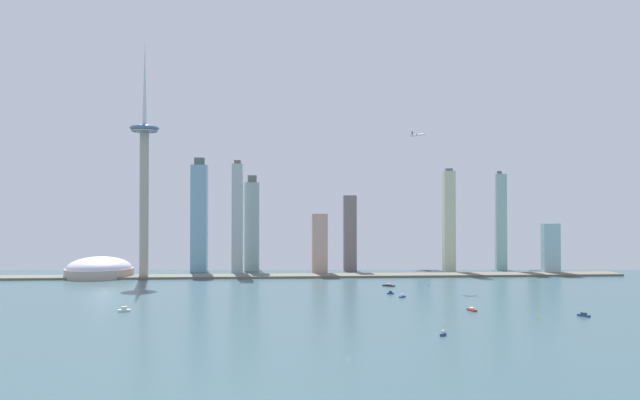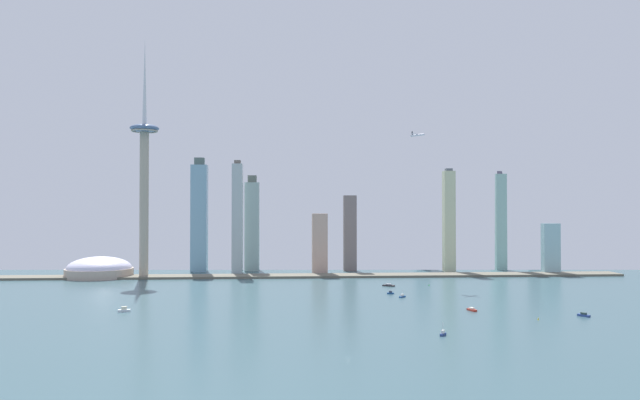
{
  "view_description": "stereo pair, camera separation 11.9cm",
  "coord_description": "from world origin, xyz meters",
  "px_view_note": "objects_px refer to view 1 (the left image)",
  "views": [
    {
      "loc": [
        -43.94,
        -404.03,
        100.42
      ],
      "look_at": [
        10.45,
        492.01,
        116.45
      ],
      "focal_mm": 33.19,
      "sensor_mm": 36.0,
      "label": 1
    },
    {
      "loc": [
        -43.83,
        -404.03,
        100.42
      ],
      "look_at": [
        10.45,
        492.01,
        116.45
      ],
      "focal_mm": 33.19,
      "sensor_mm": 36.0,
      "label": 2
    }
  ],
  "objects_px": {
    "skyscraper_0": "(449,221)",
    "airplane": "(418,135)",
    "boat_1": "(124,310)",
    "skyscraper_9": "(237,218)",
    "skyscraper_2": "(350,233)",
    "boat_5": "(472,310)",
    "skyscraper_8": "(252,225)",
    "skyscraper_7": "(199,217)",
    "skyscraper_5": "(320,244)",
    "boat_4": "(389,285)",
    "boat_0": "(443,334)",
    "boat_2": "(584,315)",
    "skyscraper_1": "(551,249)",
    "skyscraper_6": "(499,221)",
    "boat_6": "(390,293)",
    "stadium_dome": "(99,270)",
    "skyscraper_4": "(534,239)",
    "channel_buoy_0": "(429,285)",
    "channel_buoy_1": "(538,319)",
    "boat_3": "(402,296)",
    "observation_tower": "(144,166)",
    "skyscraper_3": "(422,246)"
  },
  "relations": [
    {
      "from": "skyscraper_4",
      "to": "skyscraper_9",
      "type": "bearing_deg",
      "value": -173.73
    },
    {
      "from": "skyscraper_6",
      "to": "channel_buoy_0",
      "type": "bearing_deg",
      "value": -129.95
    },
    {
      "from": "boat_5",
      "to": "skyscraper_4",
      "type": "bearing_deg",
      "value": 134.73
    },
    {
      "from": "skyscraper_7",
      "to": "skyscraper_9",
      "type": "xyz_separation_m",
      "value": [
        65.01,
        -29.45,
        -1.38
      ]
    },
    {
      "from": "boat_1",
      "to": "boat_3",
      "type": "xyz_separation_m",
      "value": [
        295.01,
        79.43,
        -0.5
      ]
    },
    {
      "from": "boat_3",
      "to": "boat_6",
      "type": "height_order",
      "value": "boat_3"
    },
    {
      "from": "skyscraper_0",
      "to": "skyscraper_8",
      "type": "distance_m",
      "value": 327.19
    },
    {
      "from": "skyscraper_7",
      "to": "boat_5",
      "type": "height_order",
      "value": "skyscraper_7"
    },
    {
      "from": "skyscraper_9",
      "to": "boat_5",
      "type": "height_order",
      "value": "skyscraper_9"
    },
    {
      "from": "skyscraper_2",
      "to": "skyscraper_4",
      "type": "height_order",
      "value": "skyscraper_2"
    },
    {
      "from": "skyscraper_0",
      "to": "boat_1",
      "type": "bearing_deg",
      "value": -139.79
    },
    {
      "from": "skyscraper_1",
      "to": "skyscraper_4",
      "type": "bearing_deg",
      "value": 80.8
    },
    {
      "from": "boat_3",
      "to": "channel_buoy_0",
      "type": "height_order",
      "value": "boat_3"
    },
    {
      "from": "skyscraper_5",
      "to": "skyscraper_2",
      "type": "bearing_deg",
      "value": 40.59
    },
    {
      "from": "skyscraper_5",
      "to": "skyscraper_6",
      "type": "relative_size",
      "value": 0.57
    },
    {
      "from": "channel_buoy_0",
      "to": "skyscraper_0",
      "type": "bearing_deg",
      "value": 66.56
    },
    {
      "from": "stadium_dome",
      "to": "skyscraper_5",
      "type": "height_order",
      "value": "skyscraper_5"
    },
    {
      "from": "skyscraper_7",
      "to": "boat_2",
      "type": "bearing_deg",
      "value": -46.19
    },
    {
      "from": "skyscraper_1",
      "to": "skyscraper_2",
      "type": "bearing_deg",
      "value": 168.03
    },
    {
      "from": "boat_5",
      "to": "boat_6",
      "type": "xyz_separation_m",
      "value": [
        -59.76,
        123.66,
        0.1
      ]
    },
    {
      "from": "stadium_dome",
      "to": "boat_2",
      "type": "relative_size",
      "value": 8.2
    },
    {
      "from": "channel_buoy_0",
      "to": "channel_buoy_1",
      "type": "distance_m",
      "value": 254.16
    },
    {
      "from": "skyscraper_6",
      "to": "skyscraper_8",
      "type": "relative_size",
      "value": 1.05
    },
    {
      "from": "skyscraper_0",
      "to": "airplane",
      "type": "height_order",
      "value": "airplane"
    },
    {
      "from": "skyscraper_2",
      "to": "boat_2",
      "type": "bearing_deg",
      "value": -68.27
    },
    {
      "from": "skyscraper_0",
      "to": "boat_1",
      "type": "height_order",
      "value": "skyscraper_0"
    },
    {
      "from": "boat_0",
      "to": "boat_1",
      "type": "relative_size",
      "value": 0.85
    },
    {
      "from": "boat_4",
      "to": "skyscraper_6",
      "type": "bearing_deg",
      "value": -103.79
    },
    {
      "from": "boat_4",
      "to": "skyscraper_0",
      "type": "bearing_deg",
      "value": -92.3
    },
    {
      "from": "skyscraper_9",
      "to": "boat_5",
      "type": "relative_size",
      "value": 13.87
    },
    {
      "from": "boat_1",
      "to": "boat_6",
      "type": "xyz_separation_m",
      "value": [
        286.35,
        107.83,
        -0.52
      ]
    },
    {
      "from": "skyscraper_5",
      "to": "skyscraper_6",
      "type": "height_order",
      "value": "skyscraper_6"
    },
    {
      "from": "skyscraper_8",
      "to": "skyscraper_0",
      "type": "bearing_deg",
      "value": -5.44
    },
    {
      "from": "observation_tower",
      "to": "boat_5",
      "type": "relative_size",
      "value": 27.46
    },
    {
      "from": "boat_1",
      "to": "boat_6",
      "type": "height_order",
      "value": "boat_6"
    },
    {
      "from": "skyscraper_5",
      "to": "boat_3",
      "type": "xyz_separation_m",
      "value": [
        80.23,
        -258.53,
        -46.51
      ]
    },
    {
      "from": "skyscraper_8",
      "to": "channel_buoy_1",
      "type": "distance_m",
      "value": 549.6
    },
    {
      "from": "skyscraper_3",
      "to": "boat_5",
      "type": "distance_m",
      "value": 435.52
    },
    {
      "from": "observation_tower",
      "to": "boat_2",
      "type": "relative_size",
      "value": 29.72
    },
    {
      "from": "skyscraper_3",
      "to": "boat_4",
      "type": "xyz_separation_m",
      "value": [
        -100.9,
        -234.68,
        -37.68
      ]
    },
    {
      "from": "skyscraper_0",
      "to": "airplane",
      "type": "bearing_deg",
      "value": -121.66
    },
    {
      "from": "skyscraper_3",
      "to": "boat_6",
      "type": "xyz_separation_m",
      "value": [
        -111.51,
        -307.13,
        -37.53
      ]
    },
    {
      "from": "boat_4",
      "to": "boat_6",
      "type": "bearing_deg",
      "value": 115.38
    },
    {
      "from": "skyscraper_7",
      "to": "boat_5",
      "type": "distance_m",
      "value": 528.33
    },
    {
      "from": "skyscraper_2",
      "to": "boat_5",
      "type": "bearing_deg",
      "value": -78.94
    },
    {
      "from": "boat_2",
      "to": "skyscraper_7",
      "type": "bearing_deg",
      "value": -166.01
    },
    {
      "from": "boat_1",
      "to": "skyscraper_9",
      "type": "bearing_deg",
      "value": 65.86
    },
    {
      "from": "boat_1",
      "to": "boat_4",
      "type": "xyz_separation_m",
      "value": [
        296.97,
        180.29,
        -0.67
      ]
    },
    {
      "from": "observation_tower",
      "to": "boat_1",
      "type": "relative_size",
      "value": 28.75
    },
    {
      "from": "boat_6",
      "to": "skyscraper_8",
      "type": "bearing_deg",
      "value": -57.08
    }
  ]
}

